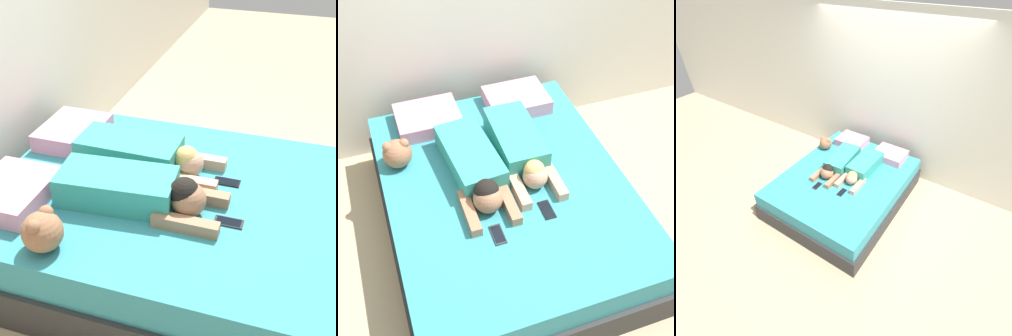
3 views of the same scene
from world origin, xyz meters
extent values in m
plane|color=tan|center=(0.00, 0.00, 0.00)|extent=(12.00, 12.00, 0.00)
cube|color=#2D2D2D|center=(0.00, 0.00, 0.13)|extent=(1.69, 2.11, 0.27)
cube|color=teal|center=(0.00, 0.00, 0.38)|extent=(1.63, 2.05, 0.22)
cube|color=pink|center=(-0.37, 0.80, 0.54)|extent=(0.48, 0.39, 0.12)
cube|color=pink|center=(0.37, 0.80, 0.54)|extent=(0.48, 0.39, 0.12)
cube|color=teal|center=(-0.18, 0.24, 0.58)|extent=(0.37, 0.68, 0.18)
sphere|color=#A37051|center=(-0.18, -0.17, 0.58)|extent=(0.19, 0.19, 0.19)
sphere|color=black|center=(-0.18, -0.15, 0.63)|extent=(0.17, 0.17, 0.17)
cube|color=#A37051|center=(-0.32, -0.20, 0.52)|extent=(0.07, 0.36, 0.07)
cube|color=#A37051|center=(-0.05, -0.20, 0.52)|extent=(0.07, 0.36, 0.07)
cube|color=teal|center=(0.18, 0.31, 0.58)|extent=(0.31, 0.63, 0.19)
sphere|color=tan|center=(0.18, -0.08, 0.57)|extent=(0.17, 0.17, 0.17)
sphere|color=#D8B266|center=(0.18, -0.06, 0.61)|extent=(0.15, 0.15, 0.15)
cube|color=tan|center=(0.05, -0.11, 0.52)|extent=(0.07, 0.35, 0.07)
cube|color=tan|center=(0.31, -0.11, 0.52)|extent=(0.07, 0.35, 0.07)
cube|color=#2D2D33|center=(-0.19, -0.40, 0.49)|extent=(0.07, 0.16, 0.01)
cube|color=black|center=(-0.19, -0.40, 0.50)|extent=(0.06, 0.13, 0.00)
cube|color=black|center=(0.17, -0.32, 0.49)|extent=(0.07, 0.16, 0.01)
cube|color=black|center=(0.17, -0.32, 0.50)|extent=(0.06, 0.13, 0.00)
sphere|color=#996647|center=(-0.66, 0.43, 0.59)|extent=(0.21, 0.21, 0.21)
sphere|color=#996647|center=(-0.72, 0.43, 0.67)|extent=(0.07, 0.07, 0.07)
sphere|color=#996647|center=(-0.60, 0.43, 0.67)|extent=(0.07, 0.07, 0.07)
camera|label=1|loc=(-2.13, -0.68, 2.09)|focal=50.00mm
camera|label=2|loc=(-0.72, -2.09, 2.85)|focal=50.00mm
camera|label=3|loc=(1.66, -2.49, 3.03)|focal=28.00mm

